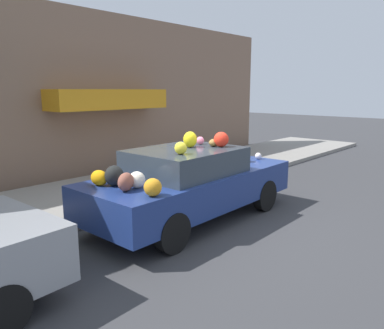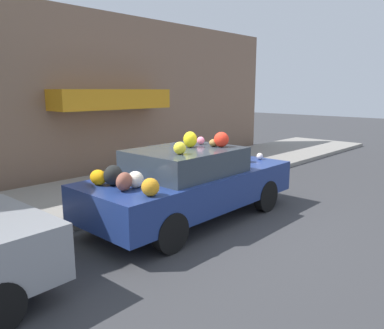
{
  "view_description": "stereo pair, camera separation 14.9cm",
  "coord_description": "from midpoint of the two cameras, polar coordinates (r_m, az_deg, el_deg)",
  "views": [
    {
      "loc": [
        -5.08,
        -4.56,
        2.43
      ],
      "look_at": [
        0.0,
        0.06,
        1.06
      ],
      "focal_mm": 35.0,
      "sensor_mm": 36.0,
      "label": 1
    },
    {
      "loc": [
        -4.98,
        -4.66,
        2.43
      ],
      "look_at": [
        0.0,
        0.06,
        1.06
      ],
      "focal_mm": 35.0,
      "sensor_mm": 36.0,
      "label": 2
    }
  ],
  "objects": [
    {
      "name": "building_facade",
      "position": [
        10.81,
        -18.55,
        10.05
      ],
      "size": [
        18.0,
        1.2,
        4.63
      ],
      "color": "#846651",
      "rests_on": "ground"
    },
    {
      "name": "ground_plane",
      "position": [
        7.24,
        0.95,
        -8.32
      ],
      "size": [
        60.0,
        60.0,
        0.0
      ],
      "primitive_type": "plane",
      "color": "#38383A"
    },
    {
      "name": "fire_hydrant",
      "position": [
        9.51,
        0.72,
        -0.6
      ],
      "size": [
        0.2,
        0.2,
        0.7
      ],
      "color": "gold",
      "rests_on": "sidewalk_curb"
    },
    {
      "name": "art_car",
      "position": [
        7.03,
        0.36,
        -2.62
      ],
      "size": [
        4.39,
        1.83,
        1.67
      ],
      "rotation": [
        0.0,
        0.0,
        0.02
      ],
      "color": "navy",
      "rests_on": "ground"
    },
    {
      "name": "sidewalk_curb",
      "position": [
        9.18,
        -11.59,
        -3.88
      ],
      "size": [
        24.0,
        3.2,
        0.13
      ],
      "color": "gray",
      "rests_on": "ground"
    }
  ]
}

